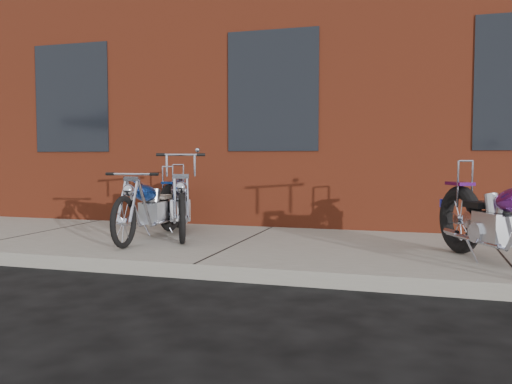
% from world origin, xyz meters
% --- Properties ---
extents(ground, '(120.00, 120.00, 0.00)m').
position_xyz_m(ground, '(0.00, 0.00, 0.00)').
color(ground, black).
rests_on(ground, ground).
extents(sidewalk, '(22.00, 3.00, 0.15)m').
position_xyz_m(sidewalk, '(0.00, 1.50, 0.07)').
color(sidewalk, slate).
rests_on(sidewalk, ground).
extents(building_brick, '(22.00, 10.00, 8.00)m').
position_xyz_m(building_brick, '(0.00, 8.00, 4.00)').
color(building_brick, maroon).
rests_on(building_brick, ground).
extents(chopper_purple, '(1.14, 2.15, 1.31)m').
position_xyz_m(chopper_purple, '(2.89, 0.74, 0.57)').
color(chopper_purple, black).
rests_on(chopper_purple, sidewalk).
extents(chopper_blue, '(0.52, 2.13, 0.93)m').
position_xyz_m(chopper_blue, '(-1.22, 1.44, 0.53)').
color(chopper_blue, black).
rests_on(chopper_blue, sidewalk).
extents(chopper_third, '(1.07, 1.99, 1.11)m').
position_xyz_m(chopper_third, '(-1.00, 1.87, 0.54)').
color(chopper_third, black).
rests_on(chopper_third, sidewalk).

